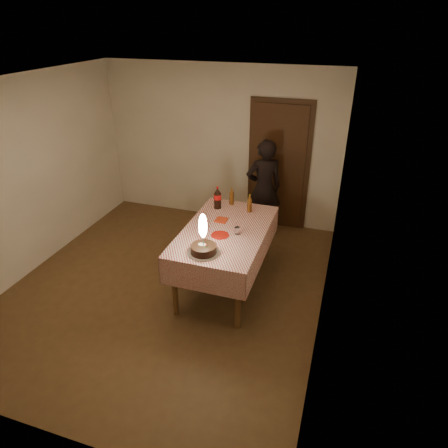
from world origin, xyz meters
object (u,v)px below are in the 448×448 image
(amber_bottle_right, at_px, (250,204))
(photographer, at_px, (264,188))
(red_cup, at_px, (205,225))
(red_plate, at_px, (220,235))
(amber_bottle_left, at_px, (232,197))
(birthday_cake, at_px, (203,244))
(clear_cup, at_px, (237,231))
(cola_bottle, at_px, (218,198))
(dining_table, at_px, (225,237))

(amber_bottle_right, xyz_separation_m, photographer, (-0.02, 0.98, -0.17))
(red_cup, bearing_deg, red_plate, -22.71)
(red_cup, xyz_separation_m, amber_bottle_left, (0.10, 0.81, 0.07))
(red_plate, height_order, photographer, photographer)
(red_plate, bearing_deg, photographer, 85.20)
(amber_bottle_left, bearing_deg, birthday_cake, -86.50)
(clear_cup, xyz_separation_m, cola_bottle, (-0.47, 0.62, 0.11))
(red_plate, distance_m, red_cup, 0.26)
(dining_table, height_order, amber_bottle_right, amber_bottle_right)
(birthday_cake, height_order, photographer, photographer)
(red_cup, bearing_deg, dining_table, 15.27)
(clear_cup, bearing_deg, red_plate, -150.92)
(dining_table, xyz_separation_m, cola_bottle, (-0.29, 0.56, 0.27))
(cola_bottle, bearing_deg, photographer, 67.12)
(red_cup, bearing_deg, birthday_cake, -71.00)
(birthday_cake, xyz_separation_m, amber_bottle_right, (0.22, 1.19, 0.01))
(birthday_cake, relative_size, photographer, 0.31)
(birthday_cake, height_order, amber_bottle_right, birthday_cake)
(red_plate, height_order, amber_bottle_right, amber_bottle_right)
(red_cup, xyz_separation_m, amber_bottle_right, (0.40, 0.66, 0.07))
(amber_bottle_left, distance_m, photographer, 0.89)
(red_plate, height_order, cola_bottle, cola_bottle)
(amber_bottle_left, bearing_deg, clear_cup, -68.28)
(birthday_cake, bearing_deg, amber_bottle_right, 79.59)
(dining_table, height_order, photographer, photographer)
(red_cup, relative_size, amber_bottle_left, 0.39)
(cola_bottle, bearing_deg, clear_cup, -53.18)
(cola_bottle, relative_size, amber_bottle_right, 1.25)
(photographer, bearing_deg, clear_cup, -88.53)
(amber_bottle_left, bearing_deg, red_plate, -81.73)
(red_cup, bearing_deg, clear_cup, 0.94)
(clear_cup, distance_m, amber_bottle_left, 0.87)
(clear_cup, bearing_deg, amber_bottle_left, 111.72)
(cola_bottle, xyz_separation_m, photographer, (0.43, 1.01, -0.20))
(red_plate, xyz_separation_m, clear_cup, (0.19, 0.10, 0.04))
(amber_bottle_left, height_order, amber_bottle_right, same)
(cola_bottle, bearing_deg, amber_bottle_left, 50.20)
(red_cup, relative_size, photographer, 0.06)
(birthday_cake, distance_m, red_plate, 0.45)
(red_cup, distance_m, amber_bottle_right, 0.78)
(red_plate, bearing_deg, amber_bottle_left, 98.27)
(birthday_cake, relative_size, red_cup, 4.89)
(birthday_cake, distance_m, clear_cup, 0.59)
(birthday_cake, distance_m, amber_bottle_left, 1.34)
(clear_cup, bearing_deg, dining_table, 160.77)
(dining_table, distance_m, amber_bottle_left, 0.79)
(red_cup, relative_size, cola_bottle, 0.31)
(amber_bottle_left, distance_m, amber_bottle_right, 0.34)
(red_cup, height_order, amber_bottle_left, amber_bottle_left)
(dining_table, height_order, birthday_cake, birthday_cake)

